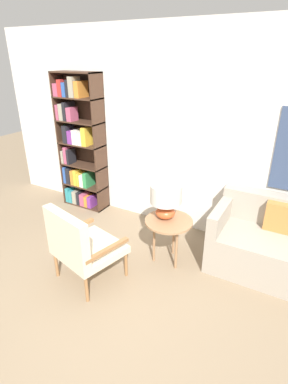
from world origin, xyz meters
name	(u,v)px	position (x,y,z in m)	size (l,w,h in m)	color
ground_plane	(101,319)	(0.00, 0.00, 0.00)	(14.00, 14.00, 0.00)	#847056
wall_back	(190,135)	(0.03, 2.03, 1.35)	(6.40, 0.08, 2.70)	silver
bookshelf	(78,146)	(-1.74, 1.84, 1.00)	(0.74, 0.30, 2.09)	#422B1E
armchair	(79,244)	(-0.50, 0.34, 0.50)	(0.78, 0.76, 0.90)	olive
side_table	(169,225)	(0.17, 1.13, 0.51)	(0.56, 0.56, 0.57)	#99704C
table_lamp	(166,198)	(0.11, 1.17, 0.83)	(0.36, 0.36, 0.42)	#C65128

